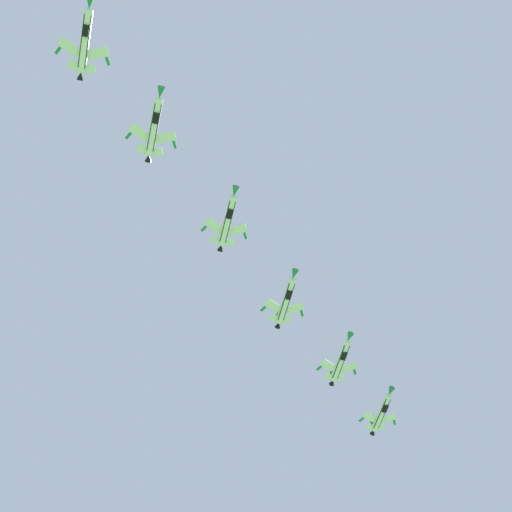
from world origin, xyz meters
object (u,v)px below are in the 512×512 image
object	(u,v)px
fighter_jet_left_outer	(286,300)
fighter_jet_right_outer	(341,360)
fighter_jet_right_wing	(228,220)
fighter_jet_trail_slot	(382,412)
fighter_jet_left_wing	(154,126)
fighter_jet_lead	(85,40)

from	to	relation	value
fighter_jet_left_outer	fighter_jet_right_outer	distance (m)	23.16
fighter_jet_right_wing	fighter_jet_trail_slot	world-z (taller)	fighter_jet_trail_slot
fighter_jet_right_outer	fighter_jet_left_wing	bearing A→B (deg)	41.43
fighter_jet_lead	fighter_jet_right_outer	bearing A→B (deg)	-138.95
fighter_jet_lead	fighter_jet_left_outer	distance (m)	69.96
fighter_jet_left_wing	fighter_jet_right_outer	bearing A→B (deg)	-138.57
fighter_jet_right_outer	fighter_jet_trail_slot	distance (m)	21.84
fighter_jet_right_wing	fighter_jet_left_outer	xyz separation A→B (m)	(18.95, 13.36, -2.40)
fighter_jet_right_wing	fighter_jet_right_outer	world-z (taller)	fighter_jet_right_wing
fighter_jet_left_wing	fighter_jet_trail_slot	size ratio (longest dim) A/B	1.00
fighter_jet_lead	fighter_jet_trail_slot	xyz separation A→B (m)	(94.07, 65.72, 3.26)
fighter_jet_trail_slot	fighter_jet_left_outer	bearing A→B (deg)	40.91
fighter_jet_left_wing	fighter_jet_right_outer	distance (m)	72.49
fighter_jet_left_wing	fighter_jet_right_wing	distance (m)	26.36
fighter_jet_left_outer	fighter_jet_right_outer	size ratio (longest dim) A/B	1.00
fighter_jet_right_outer	fighter_jet_trail_slot	size ratio (longest dim) A/B	1.00
fighter_jet_right_wing	fighter_jet_left_outer	size ratio (longest dim) A/B	1.00
fighter_jet_left_wing	fighter_jet_trail_slot	distance (m)	94.30
fighter_jet_left_wing	fighter_jet_left_outer	world-z (taller)	fighter_jet_left_outer
fighter_jet_left_wing	fighter_jet_right_wing	bearing A→B (deg)	-136.78
fighter_jet_right_wing	fighter_jet_left_wing	bearing A→B (deg)	43.22
fighter_jet_right_wing	fighter_jet_right_outer	xyz separation A→B (m)	(38.35, 25.86, -0.43)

